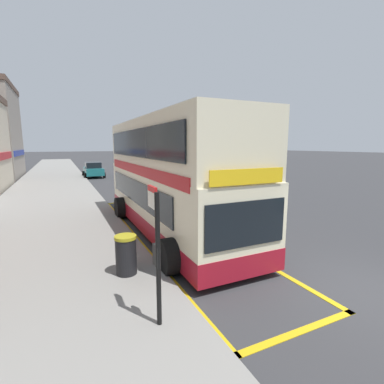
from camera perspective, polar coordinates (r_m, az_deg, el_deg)
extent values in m
plane|color=#333335|center=(36.36, -15.27, 3.83)|extent=(260.00, 260.00, 0.00)
cube|color=gray|center=(35.81, -26.37, 3.20)|extent=(6.00, 76.00, 0.14)
cube|color=beige|center=(11.16, -4.65, -1.19)|extent=(2.53, 10.17, 2.30)
cube|color=beige|center=(10.96, -4.80, 9.66)|extent=(2.50, 9.96, 1.90)
cube|color=maroon|center=(11.35, -4.59, -5.41)|extent=(2.55, 10.19, 0.60)
cube|color=#B2191E|center=(11.00, -4.73, 4.81)|extent=(2.56, 9.35, 0.36)
cube|color=black|center=(11.11, -11.60, 0.17)|extent=(0.04, 8.13, 0.90)
cube|color=black|center=(10.58, -11.41, 9.78)|extent=(0.04, 8.95, 1.00)
cube|color=black|center=(6.69, 11.10, -6.45)|extent=(2.22, 0.04, 1.10)
cube|color=yellow|center=(6.48, 11.42, 3.11)|extent=(2.02, 0.04, 0.36)
cylinder|color=black|center=(7.64, -4.31, -12.98)|extent=(0.56, 1.00, 1.00)
cylinder|color=black|center=(8.90, 12.41, -9.85)|extent=(0.56, 1.00, 1.00)
cylinder|color=black|center=(13.61, -14.15, -3.14)|extent=(0.56, 1.00, 1.00)
cylinder|color=black|center=(14.36, -3.51, -2.21)|extent=(0.56, 1.00, 1.00)
cube|color=gold|center=(10.88, -11.50, -8.95)|extent=(0.16, 13.54, 0.01)
cube|color=gold|center=(11.83, 2.01, -7.24)|extent=(0.16, 13.54, 0.01)
cube|color=gold|center=(6.12, 21.10, -25.10)|extent=(2.99, 0.16, 0.01)
cube|color=gold|center=(17.50, -12.30, -1.92)|extent=(2.99, 0.16, 0.01)
cylinder|color=black|center=(5.17, -6.93, -13.78)|extent=(0.09, 0.09, 2.49)
cube|color=silver|center=(5.08, -8.08, -1.60)|extent=(0.05, 0.42, 0.30)
cube|color=red|center=(5.05, -8.13, 0.63)|extent=(0.05, 0.42, 0.10)
cube|color=black|center=(5.23, -7.30, -12.82)|extent=(0.06, 0.28, 0.40)
cube|color=#B2191E|center=(26.55, -33.89, 6.18)|extent=(0.08, 6.02, 0.56)
cube|color=navy|center=(35.54, -31.80, 6.82)|extent=(0.08, 8.17, 0.56)
cube|color=#196066|center=(31.97, -19.53, 4.06)|extent=(1.76, 4.20, 0.72)
cube|color=black|center=(31.83, -19.58, 5.23)|extent=(1.52, 1.90, 0.60)
cylinder|color=black|center=(33.22, -21.34, 3.52)|extent=(0.22, 0.60, 0.60)
cylinder|color=black|center=(33.40, -18.14, 3.73)|extent=(0.22, 0.60, 0.60)
cylinder|color=black|center=(30.64, -20.98, 3.08)|extent=(0.22, 0.60, 0.60)
cylinder|color=black|center=(30.83, -17.51, 3.31)|extent=(0.22, 0.60, 0.60)
cube|color=maroon|center=(33.79, -10.09, 4.73)|extent=(1.76, 4.20, 0.72)
cube|color=black|center=(33.64, -10.08, 5.83)|extent=(1.52, 1.90, 0.60)
cylinder|color=black|center=(34.85, -12.13, 4.21)|extent=(0.22, 0.60, 0.60)
cylinder|color=black|center=(35.32, -9.17, 4.37)|extent=(0.22, 0.60, 0.60)
cylinder|color=black|center=(32.33, -11.06, 3.84)|extent=(0.22, 0.60, 0.60)
cylinder|color=black|center=(32.84, -7.89, 4.02)|extent=(0.22, 0.60, 0.60)
cube|color=silver|center=(36.34, -7.06, 5.13)|extent=(1.76, 4.20, 0.72)
cube|color=black|center=(36.20, -7.03, 6.16)|extent=(1.52, 1.90, 0.60)
cylinder|color=black|center=(37.33, -9.05, 4.65)|extent=(0.22, 0.60, 0.60)
cylinder|color=black|center=(37.90, -6.33, 4.78)|extent=(0.22, 0.60, 0.60)
cylinder|color=black|center=(34.85, -7.83, 4.33)|extent=(0.22, 0.60, 0.60)
cylinder|color=black|center=(35.45, -4.94, 4.48)|extent=(0.22, 0.60, 0.60)
cylinder|color=black|center=(7.53, -13.34, -12.67)|extent=(0.53, 0.53, 0.94)
cylinder|color=#A5991E|center=(7.36, -13.49, -8.99)|extent=(0.56, 0.56, 0.08)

